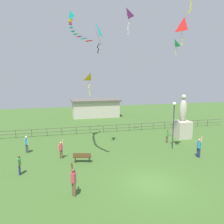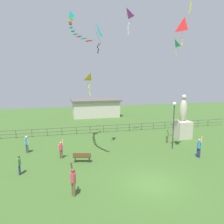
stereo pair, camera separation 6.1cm
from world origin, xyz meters
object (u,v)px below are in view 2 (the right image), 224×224
(lamppost, at_px, (174,115))
(kite_3, at_px, (95,30))
(person_1, at_px, (27,143))
(person_5, at_px, (61,149))
(kite_5, at_px, (126,14))
(kite_0, at_px, (184,25))
(kite_2, at_px, (175,44))
(person_4, at_px, (167,135))
(person_2, at_px, (19,163))
(streamer_kite, at_px, (72,16))
(person_3, at_px, (73,180))
(person_0, at_px, (199,147))
(kite_1, at_px, (91,78))
(statue_monument, at_px, (183,124))
(park_bench, at_px, (82,157))

(lamppost, distance_m, kite_3, 10.82)
(person_1, bearing_deg, person_5, -35.46)
(kite_3, bearing_deg, kite_5, 42.28)
(person_1, height_order, kite_0, kite_0)
(kite_0, relative_size, kite_2, 1.28)
(lamppost, xyz_separation_m, person_4, (0.42, 1.87, -2.55))
(person_2, height_order, person_5, person_5)
(kite_2, distance_m, kite_3, 11.86)
(streamer_kite, bearing_deg, person_4, -0.99)
(person_4, distance_m, streamer_kite, 15.28)
(kite_5, bearing_deg, kite_0, -46.46)
(person_1, xyz_separation_m, kite_0, (14.51, -2.46, 10.83))
(person_3, distance_m, kite_3, 12.52)
(person_0, distance_m, person_5, 12.21)
(person_3, height_order, kite_3, kite_3)
(person_2, bearing_deg, kite_2, 26.05)
(lamppost, height_order, kite_2, kite_2)
(person_2, bearing_deg, kite_0, 9.02)
(person_3, height_order, kite_1, kite_1)
(statue_monument, xyz_separation_m, streamer_kite, (-12.62, -1.24, 10.89))
(kite_0, bearing_deg, person_4, 93.21)
(statue_monument, relative_size, person_2, 3.44)
(kite_0, xyz_separation_m, kite_1, (-7.90, 5.36, -4.79))
(person_1, relative_size, person_4, 1.10)
(person_3, bearing_deg, streamer_kite, 85.04)
(kite_1, xyz_separation_m, kite_2, (10.47, 0.64, 4.19))
(person_0, relative_size, kite_5, 0.76)
(person_2, height_order, kite_3, kite_3)
(person_3, bearing_deg, kite_5, 57.99)
(person_1, xyz_separation_m, kite_3, (6.42, -1.64, 10.17))
(person_2, height_order, kite_5, kite_5)
(kite_3, bearing_deg, streamer_kite, 144.47)
(person_3, bearing_deg, park_bench, 78.30)
(person_3, height_order, kite_0, kite_0)
(kite_1, bearing_deg, park_bench, -105.44)
(statue_monument, xyz_separation_m, park_bench, (-12.30, -4.52, -1.16))
(statue_monument, distance_m, kite_0, 11.04)
(person_1, relative_size, person_2, 1.10)
(lamppost, height_order, person_5, lamppost)
(person_5, height_order, streamer_kite, streamer_kite)
(person_5, distance_m, kite_5, 15.25)
(kite_3, xyz_separation_m, streamer_kite, (-1.91, 1.37, 1.39))
(park_bench, relative_size, streamer_kite, 0.25)
(person_0, xyz_separation_m, person_4, (-0.63, 4.52, -0.15))
(kite_2, bearing_deg, person_4, -123.96)
(statue_monument, distance_m, person_3, 16.40)
(person_2, height_order, kite_2, kite_2)
(person_5, bearing_deg, person_2, -139.94)
(lamppost, bearing_deg, person_5, 179.50)
(person_4, xyz_separation_m, kite_2, (2.69, 3.99, 10.32))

